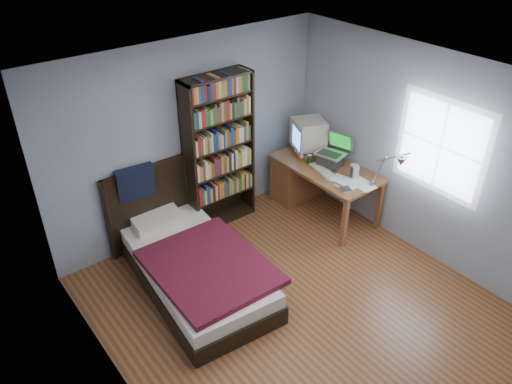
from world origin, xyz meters
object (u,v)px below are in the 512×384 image
at_px(desk, 303,175).
at_px(bookshelf, 219,152).
at_px(speaker, 354,171).
at_px(desk_lamp, 397,163).
at_px(keyboard, 322,170).
at_px(bed, 191,263).
at_px(soda_can, 309,159).
at_px(crt_monitor, 308,135).
at_px(laptop, 331,157).

bearing_deg(desk, bookshelf, 164.73).
height_order(desk, speaker, speaker).
bearing_deg(desk_lamp, speaker, 82.28).
relative_size(keyboard, bed, 0.19).
xyz_separation_m(desk_lamp, speaker, (0.09, 0.67, -0.43)).
height_order(desk, soda_can, soda_can).
relative_size(desk, soda_can, 11.93).
distance_m(crt_monitor, bookshelf, 1.30).
xyz_separation_m(laptop, speaker, (0.01, -0.41, -0.03)).
relative_size(desk_lamp, keyboard, 1.54).
distance_m(desk_lamp, soda_can, 1.37).
height_order(speaker, bed, bed).
height_order(desk_lamp, speaker, desk_lamp).
xyz_separation_m(crt_monitor, desk_lamp, (-0.08, -1.54, 0.24)).
bearing_deg(laptop, bed, -178.38).
bearing_deg(soda_can, keyboard, -92.12).
xyz_separation_m(desk, crt_monitor, (0.08, 0.04, 0.60)).
distance_m(desk, crt_monitor, 0.60).
xyz_separation_m(desk, laptop, (0.08, -0.42, 0.44)).
distance_m(desk, keyboard, 0.59).
distance_m(laptop, soda_can, 0.29).
relative_size(desk, bed, 0.67).
bearing_deg(speaker, laptop, 111.15).
height_order(desk_lamp, bed, desk_lamp).
distance_m(keyboard, bookshelf, 1.37).
bearing_deg(keyboard, desk, 89.19).
bearing_deg(desk_lamp, bookshelf, 123.19).
relative_size(keyboard, speaker, 2.33).
relative_size(laptop, bed, 0.20).
distance_m(desk_lamp, keyboard, 1.15).
height_order(desk, bookshelf, bookshelf).
bearing_deg(bed, speaker, -8.58).
distance_m(laptop, bookshelf, 1.49).
distance_m(laptop, speaker, 0.41).
relative_size(speaker, bookshelf, 0.09).
bearing_deg(desk_lamp, laptop, 85.66).
distance_m(desk, desk_lamp, 1.71).
distance_m(speaker, soda_can, 0.65).
bearing_deg(keyboard, laptop, 26.98).
height_order(crt_monitor, laptop, crt_monitor).
height_order(crt_monitor, bookshelf, bookshelf).
bearing_deg(bed, desk_lamp, -24.91).
relative_size(desk, desk_lamp, 2.32).
bearing_deg(desk_lamp, crt_monitor, 87.15).
distance_m(laptop, bed, 2.33).
xyz_separation_m(speaker, bed, (-2.26, 0.34, -0.57)).
relative_size(desk_lamp, bookshelf, 0.32).
relative_size(bookshelf, bed, 0.90).
height_order(crt_monitor, soda_can, crt_monitor).
height_order(desk, crt_monitor, crt_monitor).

